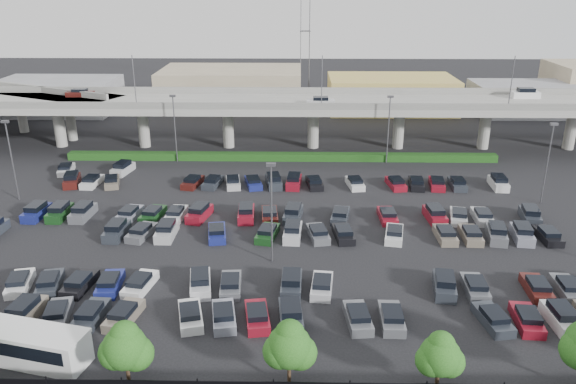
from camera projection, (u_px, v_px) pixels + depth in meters
The scene contains 9 objects.
ground at pixel (275, 228), 63.45m from camera, with size 280.00×280.00×0.00m, color black.
overpass at pixel (282, 106), 90.82m from camera, with size 150.00×13.00×15.80m.
hedge at pixel (282, 157), 86.58m from camera, with size 66.00×1.60×1.10m, color #153710.
tree_row at pixel (270, 346), 37.42m from camera, with size 65.07×3.66×5.94m.
shuttle_bus at pixel (33, 345), 40.95m from camera, with size 8.70×4.69×2.66m.
parked_cars at pixel (267, 236), 59.92m from camera, with size 63.09×41.69×1.67m.
light_poles at pixel (239, 170), 63.15m from camera, with size 66.90×48.38×10.30m.
distant_buildings at pixel (344, 91), 119.57m from camera, with size 138.00×24.00×9.00m.
comm_tower at pixel (305, 28), 126.82m from camera, with size 2.40×2.40×30.00m.
Camera 1 is at (2.49, -57.72, 26.57)m, focal length 35.00 mm.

